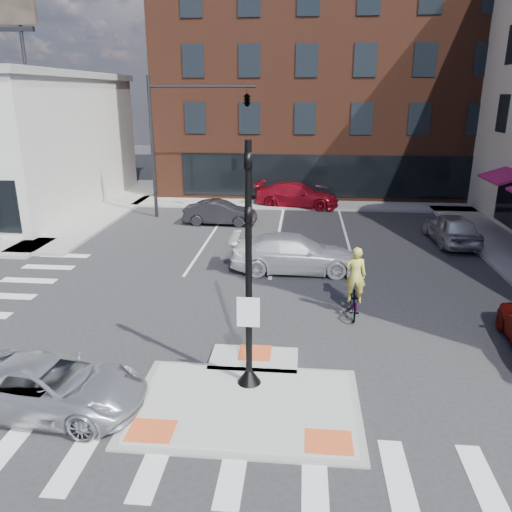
# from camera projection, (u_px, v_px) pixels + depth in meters

# --- Properties ---
(ground) EXTENTS (120.00, 120.00, 0.00)m
(ground) POSITION_uv_depth(u_px,v_px,m) (247.00, 395.00, 12.23)
(ground) COLOR #28282B
(ground) RESTS_ON ground
(refuge_island) EXTENTS (5.40, 4.65, 0.13)m
(refuge_island) POSITION_uv_depth(u_px,v_px,m) (246.00, 400.00, 11.97)
(refuge_island) COLOR gray
(refuge_island) RESTS_ON ground
(sidewalk_n) EXTENTS (26.00, 3.00, 0.15)m
(sidewalk_n) POSITION_uv_depth(u_px,v_px,m) (330.00, 205.00, 32.75)
(sidewalk_n) COLOR gray
(sidewalk_n) RESTS_ON ground
(building_n) EXTENTS (24.40, 18.40, 15.50)m
(building_n) POSITION_uv_depth(u_px,v_px,m) (329.00, 83.00, 39.80)
(building_n) COLOR #4C2517
(building_n) RESTS_ON ground
(building_far_left) EXTENTS (10.00, 12.00, 10.00)m
(building_far_left) POSITION_uv_depth(u_px,v_px,m) (262.00, 111.00, 60.24)
(building_far_left) COLOR slate
(building_far_left) RESTS_ON ground
(building_far_right) EXTENTS (12.00, 12.00, 12.00)m
(building_far_right) POSITION_uv_depth(u_px,v_px,m) (370.00, 102.00, 60.65)
(building_far_right) COLOR brown
(building_far_right) RESTS_ON ground
(signal_pole) EXTENTS (0.60, 0.60, 5.98)m
(signal_pole) POSITION_uv_depth(u_px,v_px,m) (249.00, 300.00, 11.88)
(signal_pole) COLOR black
(signal_pole) RESTS_ON refuge_island
(mast_arm_signal) EXTENTS (6.10, 2.24, 8.00)m
(mast_arm_signal) POSITION_uv_depth(u_px,v_px,m) (221.00, 109.00, 27.65)
(mast_arm_signal) COLOR black
(mast_arm_signal) RESTS_ON ground
(silver_suv) EXTENTS (4.66, 2.40, 1.26)m
(silver_suv) POSITION_uv_depth(u_px,v_px,m) (49.00, 386.00, 11.50)
(silver_suv) COLOR silver
(silver_suv) RESTS_ON ground
(white_pickup) EXTENTS (5.33, 2.29, 1.53)m
(white_pickup) POSITION_uv_depth(u_px,v_px,m) (294.00, 253.00, 20.57)
(white_pickup) COLOR white
(white_pickup) RESTS_ON ground
(bg_car_dark) EXTENTS (4.09, 1.54, 1.33)m
(bg_car_dark) POSITION_uv_depth(u_px,v_px,m) (220.00, 213.00, 28.00)
(bg_car_dark) COLOR black
(bg_car_dark) RESTS_ON ground
(bg_car_silver) EXTENTS (2.04, 4.56, 1.52)m
(bg_car_silver) POSITION_uv_depth(u_px,v_px,m) (451.00, 228.00, 24.39)
(bg_car_silver) COLOR silver
(bg_car_silver) RESTS_ON ground
(bg_car_red) EXTENTS (5.64, 3.03, 1.55)m
(bg_car_red) POSITION_uv_depth(u_px,v_px,m) (297.00, 195.00, 32.26)
(bg_car_red) COLOR maroon
(bg_car_red) RESTS_ON ground
(cyclist) EXTENTS (0.79, 1.93, 2.35)m
(cyclist) POSITION_uv_depth(u_px,v_px,m) (354.00, 292.00, 16.48)
(cyclist) COLOR #3F3F44
(cyclist) RESTS_ON ground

